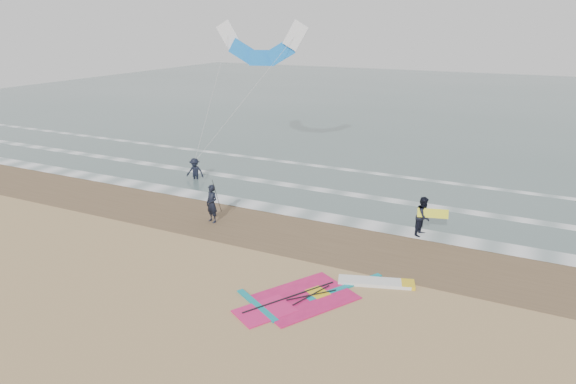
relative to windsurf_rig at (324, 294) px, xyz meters
The scene contains 11 objects.
ground 2.91m from the windsurf_rig, 150.88° to the right, with size 120.00×120.00×0.00m, color tan.
sea_water 46.65m from the windsurf_rig, 93.12° to the left, with size 120.00×80.00×0.02m, color #47605E.
wet_sand_band 5.24m from the windsurf_rig, 118.99° to the left, with size 120.00×5.00×0.01m, color brown.
foam_waterline 9.38m from the windsurf_rig, 105.72° to the left, with size 120.00×9.15×0.02m.
windsurf_rig is the anchor object (origin of this frame).
person_standing 8.35m from the windsurf_rig, 151.59° to the left, with size 0.66×0.43×1.81m, color black.
person_walking 7.06m from the windsurf_rig, 74.63° to the left, with size 0.86×0.67×1.76m, color black.
person_wading 15.13m from the windsurf_rig, 142.93° to the left, with size 1.08×0.62×1.67m, color black.
held_pole 8.14m from the windsurf_rig, 150.57° to the left, with size 0.17×0.86×1.82m.
carried_kiteboard 7.12m from the windsurf_rig, 71.27° to the left, with size 1.30×0.51×0.39m.
surf_kite 18.31m from the windsurf_rig, 126.31° to the left, with size 6.16×4.64×7.98m.
Camera 1 is at (8.37, -13.14, 8.96)m, focal length 32.00 mm.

